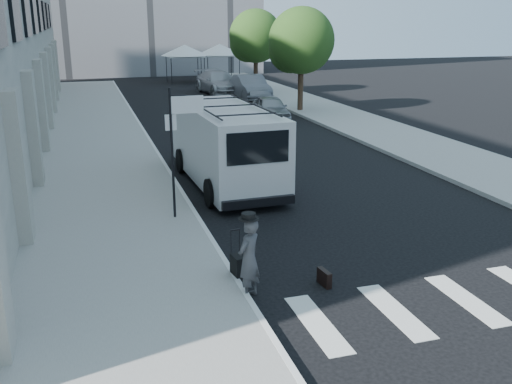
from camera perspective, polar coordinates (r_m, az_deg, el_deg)
ground at (r=13.59m, az=5.10°, el=-6.30°), size 120.00×120.00×0.00m
sidewalk_left at (r=28.04m, az=-15.69°, el=5.51°), size 4.50×48.00×0.15m
sidewalk_right at (r=34.82m, az=6.59°, el=8.16°), size 4.00×56.00×0.15m
sign_pole at (r=15.17m, az=-7.61°, el=6.58°), size 1.03×0.07×3.50m
tree_near at (r=34.01m, az=4.31°, el=14.62°), size 3.80×3.83×6.03m
tree_far at (r=42.52m, az=-0.23°, el=15.14°), size 3.80×3.83×6.03m
tent_left at (r=50.37m, az=-7.16°, el=13.87°), size 4.00×4.00×3.20m
tent_right at (r=51.51m, az=-3.65°, el=14.03°), size 4.00×4.00×3.20m
businessman at (r=11.27m, az=-0.72°, el=-6.70°), size 0.72×0.70×1.66m
briefcase at (r=12.11m, az=6.84°, el=-8.51°), size 0.17×0.45×0.34m
suitcase at (r=12.16m, az=-1.74°, el=-7.61°), size 0.30×0.43×1.11m
cargo_van at (r=18.99m, az=-3.09°, el=4.72°), size 2.65×7.01×2.58m
parked_car_a at (r=31.19m, az=1.48°, el=8.36°), size 2.01×4.10×1.34m
parked_car_b at (r=39.43m, az=-0.58°, el=10.42°), size 1.86×5.11×1.67m
parked_car_c at (r=42.74m, az=-3.76°, el=10.88°), size 2.95×5.90×1.65m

